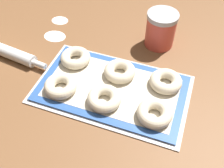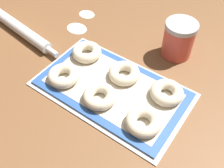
% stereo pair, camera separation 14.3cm
% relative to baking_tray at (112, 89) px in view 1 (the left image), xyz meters
% --- Properties ---
extents(ground_plane, '(2.80, 2.80, 0.00)m').
position_rel_baking_tray_xyz_m(ground_plane, '(0.01, -0.01, -0.00)').
color(ground_plane, brown).
extents(baking_tray, '(0.47, 0.28, 0.01)m').
position_rel_baking_tray_xyz_m(baking_tray, '(0.00, 0.00, 0.00)').
color(baking_tray, silver).
rests_on(baking_tray, ground_plane).
extents(baking_mat, '(0.45, 0.26, 0.00)m').
position_rel_baking_tray_xyz_m(baking_mat, '(0.00, 0.00, 0.01)').
color(baking_mat, '#2D569E').
rests_on(baking_mat, baking_tray).
extents(bagel_front_left, '(0.10, 0.10, 0.03)m').
position_rel_baking_tray_xyz_m(bagel_front_left, '(-0.14, -0.06, 0.02)').
color(bagel_front_left, beige).
rests_on(bagel_front_left, baking_mat).
extents(bagel_front_center, '(0.10, 0.10, 0.03)m').
position_rel_baking_tray_xyz_m(bagel_front_center, '(-0.00, -0.06, 0.02)').
color(bagel_front_center, beige).
rests_on(bagel_front_center, baking_mat).
extents(bagel_front_right, '(0.10, 0.10, 0.03)m').
position_rel_baking_tray_xyz_m(bagel_front_right, '(0.15, -0.06, 0.02)').
color(bagel_front_right, beige).
rests_on(bagel_front_right, baking_mat).
extents(bagel_back_left, '(0.10, 0.10, 0.03)m').
position_rel_baking_tray_xyz_m(bagel_back_left, '(-0.15, 0.07, 0.02)').
color(bagel_back_left, beige).
rests_on(bagel_back_left, baking_mat).
extents(bagel_back_center, '(0.10, 0.10, 0.03)m').
position_rel_baking_tray_xyz_m(bagel_back_center, '(0.00, 0.06, 0.02)').
color(bagel_back_center, beige).
rests_on(bagel_back_center, baking_mat).
extents(bagel_back_right, '(0.10, 0.10, 0.03)m').
position_rel_baking_tray_xyz_m(bagel_back_right, '(0.15, 0.07, 0.02)').
color(bagel_back_right, beige).
rests_on(bagel_back_right, baking_mat).
extents(flour_canister, '(0.11, 0.11, 0.13)m').
position_rel_baking_tray_xyz_m(flour_canister, '(0.09, 0.27, 0.06)').
color(flour_canister, '#DB4C3D').
rests_on(flour_canister, ground_plane).
extents(flour_patch_near, '(0.07, 0.06, 0.00)m').
position_rel_baking_tray_xyz_m(flour_patch_near, '(-0.32, 0.27, -0.00)').
color(flour_patch_near, white).
rests_on(flour_patch_near, ground_plane).
extents(flour_patch_far, '(0.08, 0.07, 0.00)m').
position_rel_baking_tray_xyz_m(flour_patch_far, '(-0.30, 0.18, -0.00)').
color(flour_patch_far, white).
rests_on(flour_patch_far, ground_plane).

